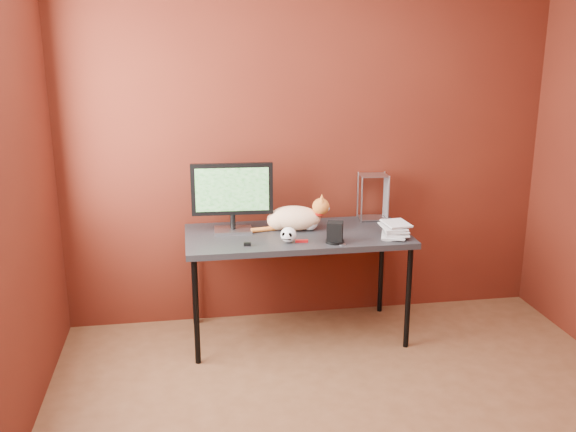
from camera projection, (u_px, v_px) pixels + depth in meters
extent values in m
cube|color=#4E170E|center=(309.00, 143.00, 4.57)|extent=(3.50, 0.02, 2.60)
cube|color=black|center=(297.00, 236.00, 4.34)|extent=(1.50, 0.70, 0.04)
cylinder|color=black|center=(196.00, 312.00, 4.05)|extent=(0.04, 0.04, 0.71)
cylinder|color=black|center=(408.00, 298.00, 4.27)|extent=(0.04, 0.04, 0.71)
cylinder|color=black|center=(194.00, 278.00, 4.62)|extent=(0.04, 0.04, 0.71)
cylinder|color=black|center=(381.00, 267.00, 4.84)|extent=(0.04, 0.04, 0.71)
cube|color=#A2A2A7|center=(233.00, 230.00, 4.37)|extent=(0.26, 0.19, 0.02)
cylinder|color=black|center=(233.00, 221.00, 4.35)|extent=(0.04, 0.04, 0.11)
cube|color=black|center=(232.00, 189.00, 4.29)|extent=(0.55, 0.06, 0.35)
cube|color=#155117|center=(232.00, 189.00, 4.29)|extent=(0.49, 0.03, 0.29)
ellipsoid|color=orange|center=(294.00, 218.00, 4.39)|extent=(0.39, 0.27, 0.17)
ellipsoid|color=orange|center=(279.00, 220.00, 4.40)|extent=(0.20, 0.19, 0.14)
sphere|color=white|center=(310.00, 222.00, 4.39)|extent=(0.12, 0.12, 0.12)
sphere|color=orange|center=(321.00, 207.00, 4.36)|extent=(0.12, 0.12, 0.12)
cone|color=orange|center=(322.00, 199.00, 4.31)|extent=(0.04, 0.04, 0.05)
cone|color=orange|center=(322.00, 197.00, 4.37)|extent=(0.04, 0.04, 0.05)
cylinder|color=#AC100B|center=(318.00, 213.00, 4.37)|extent=(0.08, 0.08, 0.01)
cylinder|color=orange|center=(265.00, 229.00, 4.37)|extent=(0.19, 0.07, 0.03)
ellipsoid|color=white|center=(288.00, 235.00, 4.13)|extent=(0.10, 0.10, 0.10)
ellipsoid|color=black|center=(286.00, 235.00, 4.08)|extent=(0.03, 0.02, 0.03)
ellipsoid|color=black|center=(293.00, 235.00, 4.09)|extent=(0.03, 0.02, 0.03)
cube|color=black|center=(290.00, 239.00, 4.09)|extent=(0.05, 0.03, 0.01)
cylinder|color=black|center=(335.00, 241.00, 4.14)|extent=(0.12, 0.12, 0.02)
cube|color=black|center=(335.00, 231.00, 4.12)|extent=(0.12, 0.12, 0.12)
imported|color=beige|center=(383.00, 221.00, 4.25)|extent=(0.21, 0.25, 0.21)
imported|color=beige|center=(385.00, 190.00, 4.19)|extent=(0.20, 0.24, 0.21)
imported|color=beige|center=(386.00, 159.00, 4.14)|extent=(0.18, 0.23, 0.21)
imported|color=beige|center=(387.00, 127.00, 4.08)|extent=(0.16, 0.21, 0.21)
imported|color=beige|center=(389.00, 94.00, 4.03)|extent=(0.17, 0.22, 0.21)
cylinder|color=#A2A2A7|center=(363.00, 200.00, 4.54)|extent=(0.01, 0.01, 0.34)
cylinder|color=#A2A2A7|center=(389.00, 199.00, 4.57)|extent=(0.01, 0.01, 0.34)
cylinder|color=#A2A2A7|center=(357.00, 195.00, 4.69)|extent=(0.01, 0.01, 0.34)
cylinder|color=#A2A2A7|center=(383.00, 194.00, 4.72)|extent=(0.01, 0.01, 0.34)
cube|color=#A2A2A7|center=(372.00, 218.00, 4.68)|extent=(0.21, 0.18, 0.01)
cube|color=#A2A2A7|center=(374.00, 175.00, 4.59)|extent=(0.21, 0.18, 0.01)
cube|color=#9E0C0F|center=(302.00, 241.00, 4.14)|extent=(0.08, 0.03, 0.02)
cube|color=black|center=(247.00, 244.00, 4.07)|extent=(0.05, 0.03, 0.02)
cylinder|color=#A2A2A7|center=(342.00, 244.00, 4.10)|extent=(0.05, 0.05, 0.00)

